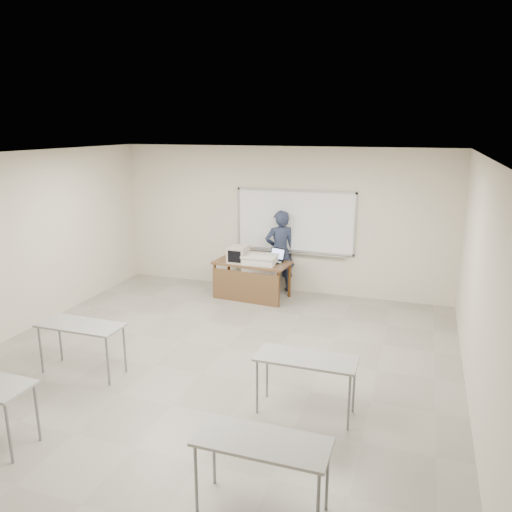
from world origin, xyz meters
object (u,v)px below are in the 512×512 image
(mouse, at_px, (279,262))
(keyboard, at_px, (254,253))
(laptop, at_px, (273,259))
(presenter, at_px, (280,251))
(instructor_desk, at_px, (250,273))
(crt_monitor, at_px, (238,254))
(whiteboard, at_px, (295,222))
(podium, at_px, (260,277))

(mouse, bearing_deg, keyboard, -148.49)
(laptop, xyz_separation_m, presenter, (0.02, 0.39, 0.06))
(instructor_desk, distance_m, crt_monitor, 0.44)
(laptop, relative_size, presenter, 0.21)
(keyboard, bearing_deg, presenter, 51.15)
(whiteboard, xyz_separation_m, mouse, (-0.15, -0.62, -0.71))
(crt_monitor, bearing_deg, keyboard, 21.44)
(crt_monitor, bearing_deg, mouse, 14.53)
(podium, bearing_deg, laptop, 50.75)
(presenter, bearing_deg, podium, 41.19)
(instructor_desk, relative_size, presenter, 0.86)
(instructor_desk, relative_size, laptop, 4.17)
(mouse, distance_m, keyboard, 0.53)
(keyboard, bearing_deg, instructor_desk, -124.04)
(whiteboard, xyz_separation_m, laptop, (-0.30, -0.51, -0.67))
(crt_monitor, bearing_deg, presenter, 47.18)
(laptop, distance_m, mouse, 0.19)
(whiteboard, height_order, presenter, whiteboard)
(laptop, bearing_deg, presenter, 108.87)
(presenter, bearing_deg, laptop, 56.79)
(crt_monitor, xyz_separation_m, mouse, (0.80, 0.17, -0.14))
(podium, distance_m, crt_monitor, 0.63)
(instructor_desk, height_order, keyboard, keyboard)
(keyboard, bearing_deg, laptop, 21.41)
(instructor_desk, bearing_deg, presenter, 62.21)
(mouse, bearing_deg, laptop, 167.85)
(instructor_desk, bearing_deg, mouse, 21.31)
(instructor_desk, bearing_deg, crt_monitor, -172.22)
(podium, height_order, presenter, presenter)
(instructor_desk, xyz_separation_m, mouse, (0.55, 0.16, 0.22))
(keyboard, bearing_deg, crt_monitor, -166.29)
(crt_monitor, distance_m, presenter, 0.95)
(keyboard, bearing_deg, mouse, 2.45)
(whiteboard, bearing_deg, keyboard, -133.38)
(podium, distance_m, keyboard, 0.50)
(mouse, bearing_deg, whiteboard, 99.90)
(instructor_desk, xyz_separation_m, crt_monitor, (-0.25, -0.01, 0.36))
(instructor_desk, distance_m, mouse, 0.61)
(presenter, bearing_deg, mouse, 74.49)
(mouse, bearing_deg, crt_monitor, -144.14)
(crt_monitor, bearing_deg, laptop, 25.70)
(whiteboard, distance_m, instructor_desk, 1.40)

